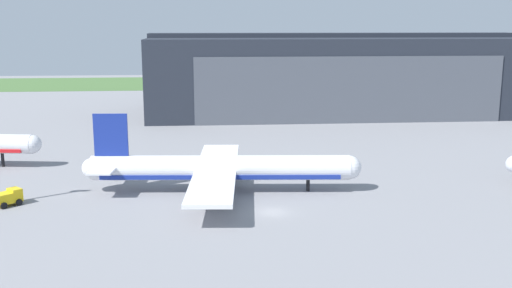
% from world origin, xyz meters
% --- Properties ---
extents(ground_plane, '(440.00, 440.00, 0.00)m').
position_xyz_m(ground_plane, '(0.00, 0.00, 0.00)').
color(ground_plane, gray).
extents(grass_field_strip, '(440.00, 56.00, 0.08)m').
position_xyz_m(grass_field_strip, '(0.00, 178.35, 0.04)').
color(grass_field_strip, '#496E39').
rests_on(grass_field_strip, ground_plane).
extents(maintenance_hangar, '(104.04, 40.43, 22.46)m').
position_xyz_m(maintenance_hangar, '(27.99, 90.38, 10.77)').
color(maintenance_hangar, '#232833').
rests_on(maintenance_hangar, ground_plane).
extents(airliner_near_right, '(42.26, 36.62, 11.99)m').
position_xyz_m(airliner_near_right, '(-6.70, 10.85, 3.53)').
color(airliner_near_right, white).
rests_on(airliner_near_right, ground_plane).
extents(baggage_tug, '(4.08, 4.01, 2.28)m').
position_xyz_m(baggage_tug, '(-36.70, 6.23, 1.21)').
color(baggage_tug, yellow).
rests_on(baggage_tug, ground_plane).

